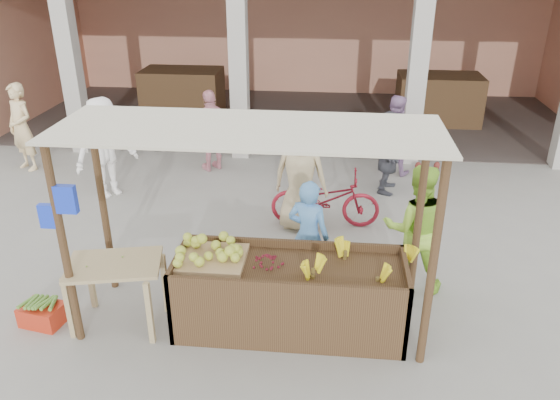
# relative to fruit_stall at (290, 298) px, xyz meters

# --- Properties ---
(ground) EXTENTS (60.00, 60.00, 0.00)m
(ground) POSITION_rel_fruit_stall_xyz_m (-0.50, 0.00, -0.40)
(ground) COLOR gray
(ground) RESTS_ON ground
(market_building) EXTENTS (14.40, 6.40, 4.20)m
(market_building) POSITION_rel_fruit_stall_xyz_m (-0.45, 8.93, 2.30)
(market_building) COLOR tan
(market_building) RESTS_ON ground
(fruit_stall) EXTENTS (2.60, 0.95, 0.80)m
(fruit_stall) POSITION_rel_fruit_stall_xyz_m (0.00, 0.00, 0.00)
(fruit_stall) COLOR #4C361E
(fruit_stall) RESTS_ON ground
(stall_awning) EXTENTS (4.09, 1.35, 2.39)m
(stall_awning) POSITION_rel_fruit_stall_xyz_m (-0.51, 0.06, 1.58)
(stall_awning) COLOR #4C361E
(stall_awning) RESTS_ON ground
(banana_heap) EXTENTS (1.19, 0.65, 0.22)m
(banana_heap) POSITION_rel_fruit_stall_xyz_m (0.75, 0.05, 0.51)
(banana_heap) COLOR yellow
(banana_heap) RESTS_ON fruit_stall
(melon_tray) EXTENTS (0.79, 0.68, 0.21)m
(melon_tray) POSITION_rel_fruit_stall_xyz_m (-0.91, 0.06, 0.50)
(melon_tray) COLOR tan
(melon_tray) RESTS_ON fruit_stall
(berry_heap) EXTENTS (0.40, 0.32, 0.13)m
(berry_heap) POSITION_rel_fruit_stall_xyz_m (-0.27, 0.04, 0.46)
(berry_heap) COLOR maroon
(berry_heap) RESTS_ON fruit_stall
(side_table) EXTENTS (1.15, 0.89, 0.83)m
(side_table) POSITION_rel_fruit_stall_xyz_m (-1.97, -0.15, 0.29)
(side_table) COLOR tan
(side_table) RESTS_ON ground
(papaya_pile) EXTENTS (0.75, 0.43, 0.22)m
(papaya_pile) POSITION_rel_fruit_stall_xyz_m (-1.97, -0.15, 0.54)
(papaya_pile) COLOR #4C8E2E
(papaya_pile) RESTS_ON side_table
(red_crate) EXTENTS (0.53, 0.42, 0.25)m
(red_crate) POSITION_rel_fruit_stall_xyz_m (-2.89, -0.24, -0.28)
(red_crate) COLOR red
(red_crate) RESTS_ON ground
(plantain_bundle) EXTENTS (0.35, 0.25, 0.07)m
(plantain_bundle) POSITION_rel_fruit_stall_xyz_m (-2.89, -0.24, -0.12)
(plantain_bundle) COLOR #5A8B32
(plantain_bundle) RESTS_ON red_crate
(produce_sacks) EXTENTS (0.85, 0.52, 0.64)m
(produce_sacks) POSITION_rel_fruit_stall_xyz_m (2.32, 5.20, -0.08)
(produce_sacks) COLOR maroon
(produce_sacks) RESTS_ON ground
(vendor_blue) EXTENTS (0.71, 0.61, 1.60)m
(vendor_blue) POSITION_rel_fruit_stall_xyz_m (0.16, 0.85, 0.40)
(vendor_blue) COLOR #5698DF
(vendor_blue) RESTS_ON ground
(vendor_green) EXTENTS (0.87, 0.51, 1.79)m
(vendor_green) POSITION_rel_fruit_stall_xyz_m (1.50, 1.00, 0.49)
(vendor_green) COLOR #9DD63A
(vendor_green) RESTS_ON ground
(motorcycle) EXTENTS (0.62, 1.79, 0.93)m
(motorcycle) POSITION_rel_fruit_stall_xyz_m (0.34, 2.63, 0.07)
(motorcycle) COLOR maroon
(motorcycle) RESTS_ON ground
(shopper_a) EXTENTS (1.28, 1.32, 1.91)m
(shopper_a) POSITION_rel_fruit_stall_xyz_m (-3.49, 3.40, 0.56)
(shopper_a) COLOR white
(shopper_a) RESTS_ON ground
(shopper_b) EXTENTS (1.11, 1.05, 1.70)m
(shopper_b) POSITION_rel_fruit_stall_xyz_m (-1.93, 4.82, 0.45)
(shopper_b) COLOR pink
(shopper_b) RESTS_ON ground
(shopper_c) EXTENTS (1.02, 0.77, 1.91)m
(shopper_c) POSITION_rel_fruit_stall_xyz_m (-0.05, 2.49, 0.55)
(shopper_c) COLOR tan
(shopper_c) RESTS_ON ground
(shopper_d) EXTENTS (0.85, 1.53, 1.56)m
(shopper_d) POSITION_rel_fruit_stall_xyz_m (1.43, 4.11, 0.38)
(shopper_d) COLOR #494B55
(shopper_d) RESTS_ON ground
(shopper_e) EXTENTS (0.82, 0.75, 1.79)m
(shopper_e) POSITION_rel_fruit_stall_xyz_m (-5.61, 4.47, 0.50)
(shopper_e) COLOR #F2CE91
(shopper_e) RESTS_ON ground
(shopper_f) EXTENTS (0.92, 0.69, 1.68)m
(shopper_f) POSITION_rel_fruit_stall_xyz_m (1.58, 5.01, 0.44)
(shopper_f) COLOR #A07AA8
(shopper_f) RESTS_ON ground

